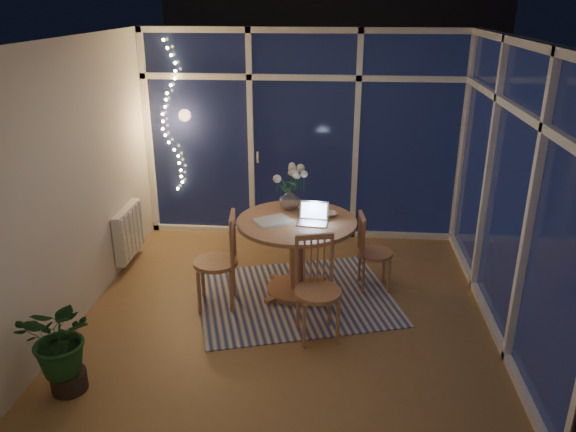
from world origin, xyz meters
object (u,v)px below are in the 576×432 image
object	(u,v)px
chair_left	(215,260)
laptop	(312,213)
chair_front	(318,290)
dining_table	(296,257)
chair_right	(375,251)
potted_plant	(64,349)
flower_vase	(290,200)

from	to	relation	value
chair_left	laptop	size ratio (longest dim) A/B	3.41
chair_front	dining_table	bearing A→B (deg)	92.78
chair_front	laptop	distance (m)	0.86
chair_left	chair_right	bearing A→B (deg)	101.32
chair_left	potted_plant	distance (m)	1.68
chair_front	flower_vase	distance (m)	1.25
chair_front	chair_right	bearing A→B (deg)	45.71
chair_left	chair_front	bearing A→B (deg)	58.47
laptop	chair_left	bearing A→B (deg)	-159.96
chair_right	flower_vase	distance (m)	1.05
chair_left	chair_front	size ratio (longest dim) A/B	1.03
chair_right	chair_front	world-z (taller)	chair_front
dining_table	potted_plant	bearing A→B (deg)	-134.29
chair_right	flower_vase	world-z (taller)	flower_vase
laptop	flower_vase	bearing A→B (deg)	129.43
laptop	potted_plant	world-z (taller)	laptop
flower_vase	potted_plant	size ratio (longest dim) A/B	0.28
chair_right	potted_plant	distance (m)	3.15
laptop	flower_vase	distance (m)	0.47
chair_right	laptop	size ratio (longest dim) A/B	2.90
chair_right	flower_vase	bearing A→B (deg)	75.38
chair_left	flower_vase	distance (m)	1.02
chair_right	potted_plant	size ratio (longest dim) A/B	1.12
dining_table	chair_front	xyz separation A→B (m)	(0.25, -0.80, 0.07)
chair_left	laptop	distance (m)	1.06
laptop	flower_vase	size ratio (longest dim) A/B	1.40
dining_table	chair_right	xyz separation A→B (m)	(0.81, 0.19, 0.01)
dining_table	chair_front	size ratio (longest dim) A/B	1.25
dining_table	chair_front	distance (m)	0.84
laptop	chair_right	bearing A→B (deg)	28.36
flower_vase	dining_table	bearing A→B (deg)	-72.52
chair_right	laptop	world-z (taller)	laptop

